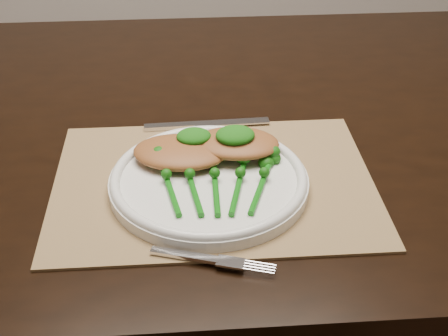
{
  "coord_description": "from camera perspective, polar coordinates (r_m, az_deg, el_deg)",
  "views": [
    {
      "loc": [
        -0.19,
        -0.79,
        1.24
      ],
      "look_at": [
        -0.1,
        -0.11,
        0.78
      ],
      "focal_mm": 50.0,
      "sensor_mm": 36.0,
      "label": 1
    }
  ],
  "objects": [
    {
      "name": "fork",
      "position": [
        0.72,
        -0.34,
        -8.5
      ],
      "size": [
        0.14,
        0.07,
        0.0
      ],
      "rotation": [
        0.0,
        0.0,
        -0.36
      ],
      "color": "silver",
      "rests_on": "placemat"
    },
    {
      "name": "dining_table",
      "position": [
        1.24,
        -0.77,
        -10.49
      ],
      "size": [
        1.65,
        0.99,
        0.75
      ],
      "rotation": [
        0.0,
        0.0,
        -0.06
      ],
      "color": "black",
      "rests_on": "ground"
    },
    {
      "name": "chicken_fillet_right",
      "position": [
        0.87,
        1.09,
        2.28
      ],
      "size": [
        0.13,
        0.11,
        0.02
      ],
      "primitive_type": "ellipsoid",
      "rotation": [
        0.0,
        0.0,
        -0.2
      ],
      "color": "#9C5C2D",
      "rests_on": "dinner_plate"
    },
    {
      "name": "knife",
      "position": [
        0.97,
        -2.68,
        3.98
      ],
      "size": [
        0.2,
        0.02,
        0.01
      ],
      "rotation": [
        0.0,
        0.0,
        -0.02
      ],
      "color": "silver",
      "rests_on": "placemat"
    },
    {
      "name": "broccolini_bundle",
      "position": [
        0.8,
        -0.79,
        -1.68
      ],
      "size": [
        0.15,
        0.17,
        0.04
      ],
      "rotation": [
        0.0,
        0.0,
        -0.1
      ],
      "color": "#0C610D",
      "rests_on": "dinner_plate"
    },
    {
      "name": "placemat",
      "position": [
        0.85,
        -0.95,
        -1.35
      ],
      "size": [
        0.45,
        0.34,
        0.0
      ],
      "primitive_type": "cube",
      "rotation": [
        0.0,
        0.0,
        -0.06
      ],
      "color": "#92724A",
      "rests_on": "dining_table"
    },
    {
      "name": "pesto_dollop_left",
      "position": [
        0.86,
        -2.79,
        2.91
      ],
      "size": [
        0.05,
        0.04,
        0.02
      ],
      "primitive_type": "ellipsoid",
      "color": "#0E4A0A",
      "rests_on": "chicken_fillet_left"
    },
    {
      "name": "dinner_plate",
      "position": [
        0.83,
        -1.4,
        -1.11
      ],
      "size": [
        0.27,
        0.27,
        0.02
      ],
      "color": "white",
      "rests_on": "placemat"
    },
    {
      "name": "chicken_fillet_left",
      "position": [
        0.86,
        -4.07,
        1.45
      ],
      "size": [
        0.15,
        0.12,
        0.03
      ],
      "primitive_type": "ellipsoid",
      "rotation": [
        0.0,
        0.0,
        -0.22
      ],
      "color": "#9C5C2D",
      "rests_on": "dinner_plate"
    },
    {
      "name": "pesto_dollop_right",
      "position": [
        0.86,
        1.03,
        3.02
      ],
      "size": [
        0.05,
        0.05,
        0.02
      ],
      "primitive_type": "ellipsoid",
      "color": "#0E4A0A",
      "rests_on": "chicken_fillet_right"
    }
  ]
}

